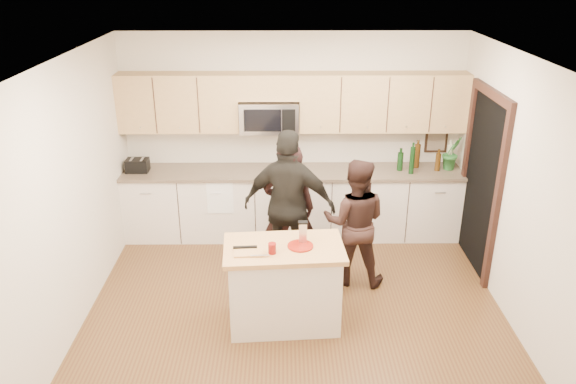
{
  "coord_description": "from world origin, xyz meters",
  "views": [
    {
      "loc": [
        -0.13,
        -5.28,
        3.59
      ],
      "look_at": [
        -0.08,
        0.35,
        1.2
      ],
      "focal_mm": 35.0,
      "sensor_mm": 36.0,
      "label": 1
    }
  ],
  "objects_px": {
    "woman_left": "(289,210)",
    "woman_center": "(355,222)",
    "toaster": "(137,165)",
    "woman_right": "(289,206)",
    "island": "(284,285)"
  },
  "relations": [
    {
      "from": "toaster",
      "to": "woman_right",
      "type": "height_order",
      "value": "woman_right"
    },
    {
      "from": "toaster",
      "to": "island",
      "type": "bearing_deg",
      "value": -46.32
    },
    {
      "from": "island",
      "to": "toaster",
      "type": "xyz_separation_m",
      "value": [
        -1.92,
        2.01,
        0.57
      ]
    },
    {
      "from": "woman_right",
      "to": "toaster",
      "type": "bearing_deg",
      "value": -16.64
    },
    {
      "from": "woman_center",
      "to": "woman_right",
      "type": "bearing_deg",
      "value": 0.43
    },
    {
      "from": "woman_center",
      "to": "woman_left",
      "type": "bearing_deg",
      "value": -6.19
    },
    {
      "from": "toaster",
      "to": "woman_right",
      "type": "distance_m",
      "value": 2.26
    },
    {
      "from": "toaster",
      "to": "woman_left",
      "type": "height_order",
      "value": "woman_left"
    },
    {
      "from": "woman_left",
      "to": "woman_center",
      "type": "height_order",
      "value": "woman_left"
    },
    {
      "from": "toaster",
      "to": "woman_center",
      "type": "relative_size",
      "value": 0.19
    },
    {
      "from": "woman_left",
      "to": "woman_right",
      "type": "bearing_deg",
      "value": 91.48
    },
    {
      "from": "island",
      "to": "woman_right",
      "type": "distance_m",
      "value": 1.06
    },
    {
      "from": "toaster",
      "to": "woman_center",
      "type": "xyz_separation_m",
      "value": [
        2.74,
        -1.19,
        -0.26
      ]
    },
    {
      "from": "woman_right",
      "to": "woman_center",
      "type": "bearing_deg",
      "value": -178.02
    },
    {
      "from": "woman_left",
      "to": "woman_center",
      "type": "bearing_deg",
      "value": 163.91
    }
  ]
}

